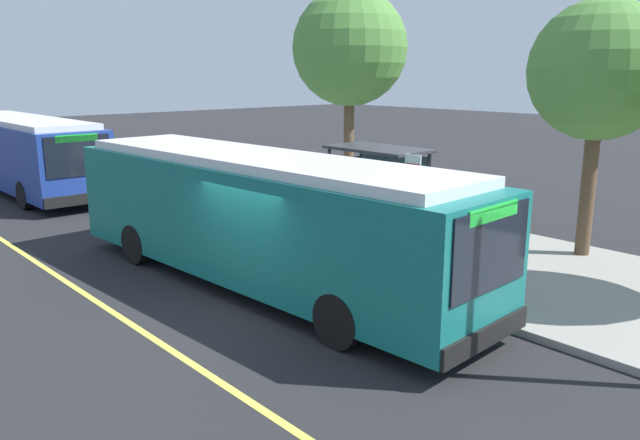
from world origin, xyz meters
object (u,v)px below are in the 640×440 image
(transit_bus_main, at_px, (259,215))
(transit_bus_second, at_px, (23,151))
(waiting_bench, at_px, (380,215))
(route_sign_post, at_px, (412,198))

(transit_bus_main, relative_size, transit_bus_second, 1.02)
(transit_bus_second, bearing_deg, waiting_bench, 20.85)
(transit_bus_second, height_order, waiting_bench, transit_bus_second)
(transit_bus_main, xyz_separation_m, route_sign_post, (2.10, 2.66, 0.34))
(transit_bus_main, distance_m, transit_bus_second, 15.39)
(transit_bus_main, xyz_separation_m, waiting_bench, (-1.17, 5.19, -0.98))
(transit_bus_second, height_order, route_sign_post, same)
(transit_bus_main, distance_m, waiting_bench, 5.41)
(transit_bus_second, bearing_deg, transit_bus_main, 0.84)
(route_sign_post, bearing_deg, waiting_bench, 142.26)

